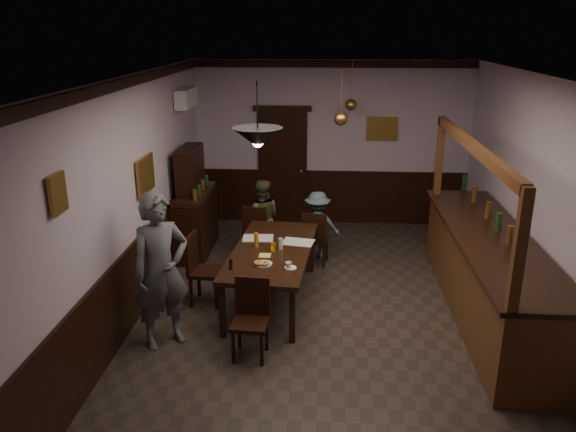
# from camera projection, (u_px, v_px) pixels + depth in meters

# --- Properties ---
(room) EXTENTS (5.01, 8.01, 3.01)m
(room) POSITION_uv_depth(u_px,v_px,m) (334.00, 213.00, 6.50)
(room) COLOR #2D2621
(room) RESTS_ON ground
(dining_table) EXTENTS (1.18, 2.27, 0.75)m
(dining_table) POSITION_uv_depth(u_px,v_px,m) (272.00, 254.00, 7.45)
(dining_table) COLOR black
(dining_table) RESTS_ON ground
(chair_far_left) EXTENTS (0.50, 0.50, 0.94)m
(chair_far_left) POSITION_uv_depth(u_px,v_px,m) (257.00, 231.00, 8.76)
(chair_far_left) COLOR black
(chair_far_left) RESTS_ON ground
(chair_far_right) EXTENTS (0.43, 0.43, 0.88)m
(chair_far_right) POSITION_uv_depth(u_px,v_px,m) (315.00, 236.00, 8.65)
(chair_far_right) COLOR black
(chair_far_right) RESTS_ON ground
(chair_near) EXTENTS (0.42, 0.42, 0.91)m
(chair_near) POSITION_uv_depth(u_px,v_px,m) (251.00, 314.00, 6.27)
(chair_near) COLOR black
(chair_near) RESTS_ON ground
(chair_side) EXTENTS (0.46, 0.46, 0.97)m
(chair_side) POSITION_uv_depth(u_px,v_px,m) (200.00, 266.00, 7.44)
(chair_side) COLOR black
(chair_side) RESTS_ON ground
(person_standing) EXTENTS (0.80, 0.76, 1.84)m
(person_standing) POSITION_uv_depth(u_px,v_px,m) (161.00, 271.00, 6.35)
(person_standing) COLOR #50545B
(person_standing) RESTS_ON ground
(person_seated_left) EXTENTS (0.66, 0.53, 1.27)m
(person_seated_left) POSITION_uv_depth(u_px,v_px,m) (261.00, 218.00, 8.98)
(person_seated_left) COLOR #4B4E2E
(person_seated_left) RESTS_ON ground
(person_seated_right) EXTENTS (0.74, 0.46, 1.11)m
(person_seated_right) POSITION_uv_depth(u_px,v_px,m) (317.00, 226.00, 8.88)
(person_seated_right) COLOR slate
(person_seated_right) RESTS_ON ground
(newspaper_left) EXTENTS (0.44, 0.32, 0.01)m
(newspaper_left) POSITION_uv_depth(u_px,v_px,m) (258.00, 238.00, 7.80)
(newspaper_left) COLOR silver
(newspaper_left) RESTS_ON dining_table
(newspaper_right) EXTENTS (0.47, 0.37, 0.01)m
(newspaper_right) POSITION_uv_depth(u_px,v_px,m) (298.00, 242.00, 7.66)
(newspaper_right) COLOR silver
(newspaper_right) RESTS_ON dining_table
(napkin) EXTENTS (0.16, 0.16, 0.00)m
(napkin) POSITION_uv_depth(u_px,v_px,m) (265.00, 255.00, 7.22)
(napkin) COLOR #FFD75D
(napkin) RESTS_ON dining_table
(saucer) EXTENTS (0.15, 0.15, 0.01)m
(saucer) POSITION_uv_depth(u_px,v_px,m) (290.00, 268.00, 6.84)
(saucer) COLOR white
(saucer) RESTS_ON dining_table
(coffee_cup) EXTENTS (0.09, 0.09, 0.07)m
(coffee_cup) POSITION_uv_depth(u_px,v_px,m) (288.00, 265.00, 6.81)
(coffee_cup) COLOR white
(coffee_cup) RESTS_ON saucer
(pastry_plate) EXTENTS (0.22, 0.22, 0.01)m
(pastry_plate) POSITION_uv_depth(u_px,v_px,m) (263.00, 264.00, 6.95)
(pastry_plate) COLOR white
(pastry_plate) RESTS_ON dining_table
(pastry_ring_a) EXTENTS (0.13, 0.13, 0.04)m
(pastry_ring_a) POSITION_uv_depth(u_px,v_px,m) (259.00, 263.00, 6.91)
(pastry_ring_a) COLOR #C68C47
(pastry_ring_a) RESTS_ON pastry_plate
(pastry_ring_b) EXTENTS (0.13, 0.13, 0.04)m
(pastry_ring_b) POSITION_uv_depth(u_px,v_px,m) (264.00, 263.00, 6.90)
(pastry_ring_b) COLOR #C68C47
(pastry_ring_b) RESTS_ON pastry_plate
(soda_can) EXTENTS (0.07, 0.07, 0.12)m
(soda_can) POSITION_uv_depth(u_px,v_px,m) (273.00, 247.00, 7.33)
(soda_can) COLOR yellow
(soda_can) RESTS_ON dining_table
(beer_glass) EXTENTS (0.06, 0.06, 0.20)m
(beer_glass) POSITION_uv_depth(u_px,v_px,m) (256.00, 240.00, 7.46)
(beer_glass) COLOR #BF721E
(beer_glass) RESTS_ON dining_table
(water_glass) EXTENTS (0.06, 0.06, 0.15)m
(water_glass) POSITION_uv_depth(u_px,v_px,m) (281.00, 244.00, 7.41)
(water_glass) COLOR silver
(water_glass) RESTS_ON dining_table
(pepper_mill) EXTENTS (0.04, 0.04, 0.14)m
(pepper_mill) POSITION_uv_depth(u_px,v_px,m) (231.00, 264.00, 6.78)
(pepper_mill) COLOR black
(pepper_mill) RESTS_ON dining_table
(sideboard) EXTENTS (0.47, 1.33, 1.75)m
(sideboard) POSITION_uv_depth(u_px,v_px,m) (195.00, 211.00, 9.11)
(sideboard) COLOR black
(sideboard) RESTS_ON ground
(bar_counter) EXTENTS (0.94, 4.04, 2.27)m
(bar_counter) POSITION_uv_depth(u_px,v_px,m) (488.00, 273.00, 7.13)
(bar_counter) COLOR #492413
(bar_counter) RESTS_ON ground
(door_back) EXTENTS (0.90, 0.06, 2.10)m
(door_back) POSITION_uv_depth(u_px,v_px,m) (283.00, 168.00, 10.44)
(door_back) COLOR black
(door_back) RESTS_ON ground
(ac_unit) EXTENTS (0.20, 0.85, 0.30)m
(ac_unit) POSITION_uv_depth(u_px,v_px,m) (186.00, 98.00, 9.09)
(ac_unit) COLOR white
(ac_unit) RESTS_ON ground
(picture_left_small) EXTENTS (0.04, 0.28, 0.36)m
(picture_left_small) POSITION_uv_depth(u_px,v_px,m) (58.00, 194.00, 4.94)
(picture_left_small) COLOR olive
(picture_left_small) RESTS_ON ground
(picture_left_large) EXTENTS (0.04, 0.62, 0.48)m
(picture_left_large) POSITION_uv_depth(u_px,v_px,m) (146.00, 175.00, 7.35)
(picture_left_large) COLOR olive
(picture_left_large) RESTS_ON ground
(picture_back) EXTENTS (0.55, 0.04, 0.42)m
(picture_back) POSITION_uv_depth(u_px,v_px,m) (382.00, 129.00, 10.09)
(picture_back) COLOR olive
(picture_back) RESTS_ON ground
(pendant_iron) EXTENTS (0.56, 0.56, 0.72)m
(pendant_iron) POSITION_uv_depth(u_px,v_px,m) (258.00, 138.00, 6.15)
(pendant_iron) COLOR black
(pendant_iron) RESTS_ON ground
(pendant_brass_mid) EXTENTS (0.20, 0.20, 0.81)m
(pendant_brass_mid) POSITION_uv_depth(u_px,v_px,m) (341.00, 119.00, 7.99)
(pendant_brass_mid) COLOR #BF8C3F
(pendant_brass_mid) RESTS_ON ground
(pendant_brass_far) EXTENTS (0.20, 0.20, 0.81)m
(pendant_brass_far) POSITION_uv_depth(u_px,v_px,m) (351.00, 105.00, 9.40)
(pendant_brass_far) COLOR #BF8C3F
(pendant_brass_far) RESTS_ON ground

